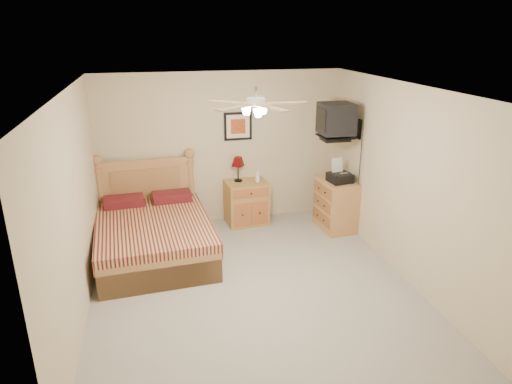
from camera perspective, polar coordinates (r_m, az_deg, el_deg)
floor at (r=6.00m, az=-0.47°, el=-11.61°), size 4.50×4.50×0.00m
ceiling at (r=5.16m, az=-0.55°, el=12.84°), size 4.00×4.50×0.04m
wall_back at (r=7.57m, az=-4.28°, el=5.40°), size 4.00×0.04×2.50m
wall_front at (r=3.51m, az=7.83°, el=-12.72°), size 4.00×0.04×2.50m
wall_left at (r=5.41m, az=-21.67°, el=-1.97°), size 0.04×4.50×2.50m
wall_right at (r=6.18m, az=17.90°, el=1.15°), size 0.04×4.50×2.50m
bed at (r=6.59m, az=-12.85°, el=-2.71°), size 1.67×2.12×1.31m
nightstand at (r=7.67m, az=-1.19°, el=-1.30°), size 0.71×0.56×0.73m
table_lamp at (r=7.53m, az=-2.25°, el=2.90°), size 0.25×0.25×0.42m
lotion_bottle at (r=7.50m, az=0.21°, el=2.10°), size 0.10×0.10×0.23m
framed_picture at (r=7.51m, az=-2.27°, el=8.22°), size 0.46×0.04×0.46m
dresser at (r=7.55m, az=9.95°, el=-1.53°), size 0.54×0.74×0.83m
fax_machine at (r=7.28m, az=10.50°, el=2.60°), size 0.39×0.40×0.36m
magazine_lower at (r=7.60m, az=9.04°, el=2.11°), size 0.30×0.33×0.03m
magazine_upper at (r=7.59m, az=9.24°, el=2.27°), size 0.26×0.32×0.02m
wall_tv at (r=7.08m, az=11.12°, el=8.73°), size 0.56×0.46×0.58m
ceiling_fan at (r=4.98m, az=-0.03°, el=10.97°), size 1.14×1.14×0.28m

